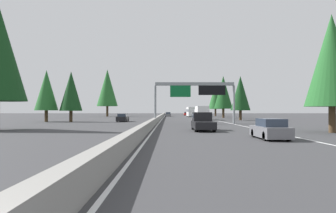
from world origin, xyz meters
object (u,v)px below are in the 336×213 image
Objects in this scene: sedan_far_right at (270,130)px; sign_gantry_overhead at (196,91)px; box_truck_distant_b at (201,112)px; sedan_mid_left at (186,114)px; bus_far_left at (191,111)px; conifer_right_far at (223,92)px; pickup_near_right at (202,122)px; sedan_mid_center at (168,114)px; oncoming_near at (123,118)px; conifer_right_distant at (215,96)px; conifer_left_far at (107,88)px; conifer_right_mid at (240,93)px; conifer_left_mid at (46,90)px; conifer_left_near at (71,91)px; conifer_right_foreground at (332,60)px.

sign_gantry_overhead is at bearing 6.68° from sedan_far_right.
sedan_mid_left is (59.04, -0.05, -0.93)m from box_truck_distant_b.
bus_far_left is (78.73, -0.09, 1.03)m from sedan_far_right.
sign_gantry_overhead is at bearing 163.51° from conifer_right_far.
sedan_far_right is 10.18m from pickup_near_right.
box_truck_distant_b is at bearing -168.73° from sedan_mid_center.
box_truck_distant_b reaches higher than oncoming_near.
conifer_right_distant reaches higher than sedan_mid_left.
conifer_left_far reaches higher than sedan_far_right.
conifer_right_mid is 19.46m from conifer_right_far.
conifer_right_distant is 1.25× the size of conifer_left_mid.
bus_far_left is (52.63, -3.14, -3.41)m from sign_gantry_overhead.
conifer_right_far is (-18.61, -15.13, 6.31)m from sedan_mid_center.
conifer_right_mid is (43.01, -7.87, 5.00)m from sedan_far_right.
conifer_left_mid is (-47.50, 21.97, 5.00)m from sedan_mid_center.
conifer_right_distant is (9.72, -9.41, 5.41)m from bus_far_left.
conifer_left_far reaches higher than sedan_mid_left.
sedan_far_right is 89.18m from conifer_right_distant.
conifer_right_far is 26.08m from conifer_right_distant.
conifer_right_distant is (79.01, -13.32, 6.22)m from pickup_near_right.
box_truck_distant_b reaches higher than sedan_mid_left.
sedan_mid_left is 42.46m from conifer_right_far.
sedan_far_right is 44.88m from conifer_left_mid.
pickup_near_right is (9.43, 3.82, 0.23)m from sedan_far_right.
bus_far_left is 0.72× the size of conifer_left_far.
bus_far_left is 18.75m from conifer_right_far.
sedan_mid_left is at bearing 0.51° from bus_far_left.
sedan_far_right is at bearing -143.01° from conifer_left_near.
pickup_near_right is 69.41m from bus_far_left.
conifer_right_mid reaches higher than bus_far_left.
conifer_right_far reaches higher than conifer_left_mid.
bus_far_left is 24.97m from sedan_mid_left.
conifer_right_foreground is (-74.75, -15.21, 5.99)m from sedan_mid_center.
conifer_left_far reaches higher than pickup_near_right.
conifer_left_near reaches higher than sedan_far_right.
conifer_right_far is at bearing -154.98° from bus_far_left.
sign_gantry_overhead is 63.63m from conifer_right_distant.
conifer_left_mid is at bearing 146.88° from bus_far_left.
oncoming_near is 60.33m from conifer_right_distant.
sedan_mid_left is 76.16m from conifer_left_mid.
conifer_left_near is at bearing 107.37° from conifer_right_mid.
conifer_right_mid is (-38.03, -15.30, 5.00)m from sedan_mid_center.
box_truck_distant_b is at bearing 124.54° from oncoming_near.
pickup_near_right reaches higher than sedan_far_right.
sedan_far_right is 44.00m from conifer_right_mid.
pickup_near_right is 0.49× the size of bus_far_left.
conifer_right_mid reaches higher than pickup_near_right.
conifer_right_far is at bearing -52.09° from conifer_left_mid.
sign_gantry_overhead is at bearing -2.63° from pickup_near_right.
conifer_right_distant is at bearing -2.05° from conifer_right_mid.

